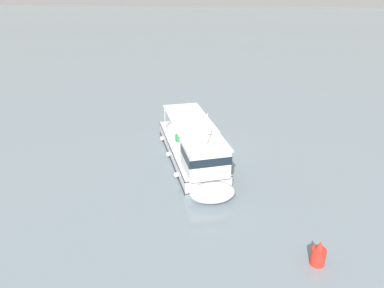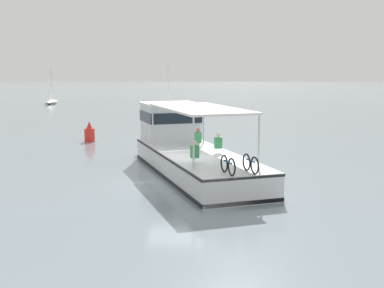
{
  "view_description": "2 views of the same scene",
  "coord_description": "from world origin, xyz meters",
  "views": [
    {
      "loc": [
        25.73,
        2.58,
        12.53
      ],
      "look_at": [
        1.81,
        -0.59,
        1.4
      ],
      "focal_mm": 32.55,
      "sensor_mm": 36.0,
      "label": 1
    },
    {
      "loc": [
        -20.77,
        -1.63,
        4.81
      ],
      "look_at": [
        1.81,
        -0.59,
        1.4
      ],
      "focal_mm": 45.35,
      "sensor_mm": 36.0,
      "label": 2
    }
  ],
  "objects": [
    {
      "name": "channel_buoy",
      "position": [
        11.97,
        6.95,
        0.57
      ],
      "size": [
        0.7,
        0.7,
        1.4
      ],
      "color": "red",
      "rests_on": "ground"
    },
    {
      "name": "ferry_main",
      "position": [
        2.76,
        -0.23,
        1.02
      ],
      "size": [
        12.97,
        7.44,
        5.32
      ],
      "color": "silver",
      "rests_on": "ground"
    },
    {
      "name": "ground_plane",
      "position": [
        0.0,
        0.0,
        0.0
      ],
      "size": [
        400.0,
        400.0,
        0.0
      ],
      "primitive_type": "plane",
      "color": "gray"
    },
    {
      "name": "sailboat_off_bow",
      "position": [
        49.67,
        22.4,
        0.54
      ],
      "size": [
        4.87,
        1.64,
        5.4
      ],
      "color": "white",
      "rests_on": "ground"
    }
  ]
}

